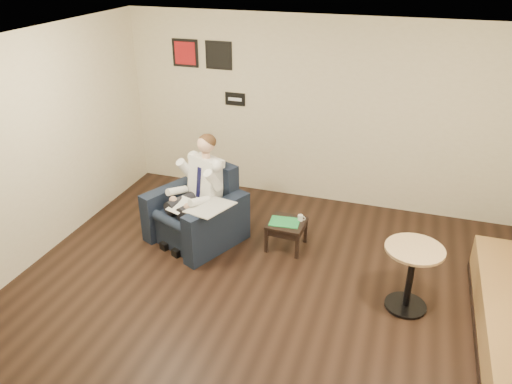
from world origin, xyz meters
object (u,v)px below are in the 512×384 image
(seated_man, at_px, (186,197))
(coffee_mug, at_px, (300,218))
(armchair, at_px, (195,206))
(smartphone, at_px, (293,218))
(green_folder, at_px, (285,222))
(cafe_table, at_px, (410,278))
(side_table, at_px, (286,235))

(seated_man, distance_m, coffee_mug, 1.52)
(armchair, xyz_separation_m, smartphone, (1.28, 0.32, -0.12))
(green_folder, relative_size, coffee_mug, 4.74)
(green_folder, xyz_separation_m, cafe_table, (1.62, -0.75, 0.00))
(green_folder, relative_size, cafe_table, 0.49)
(coffee_mug, xyz_separation_m, smartphone, (-0.11, 0.04, -0.04))
(coffee_mug, height_order, smartphone, coffee_mug)
(armchair, height_order, side_table, armchair)
(seated_man, height_order, side_table, seated_man)
(seated_man, xyz_separation_m, green_folder, (1.25, 0.29, -0.31))
(seated_man, xyz_separation_m, cafe_table, (2.88, -0.46, -0.30))
(armchair, relative_size, cafe_table, 1.34)
(coffee_mug, bearing_deg, smartphone, 160.41)
(armchair, height_order, smartphone, armchair)
(coffee_mug, bearing_deg, seated_man, -164.32)
(smartphone, distance_m, cafe_table, 1.79)
(side_table, relative_size, green_folder, 1.22)
(coffee_mug, relative_size, cafe_table, 0.10)
(side_table, height_order, smartphone, smartphone)
(side_table, bearing_deg, smartphone, 70.16)
(side_table, distance_m, smartphone, 0.24)
(seated_man, distance_m, green_folder, 1.32)
(green_folder, bearing_deg, seated_man, -166.88)
(seated_man, bearing_deg, green_folder, 36.82)
(green_folder, relative_size, smartphone, 3.21)
(seated_man, bearing_deg, smartphone, 42.12)
(coffee_mug, bearing_deg, side_table, -148.79)
(seated_man, height_order, green_folder, seated_man)
(side_table, distance_m, cafe_table, 1.79)
(armchair, distance_m, seated_man, 0.23)
(armchair, bearing_deg, coffee_mug, 35.23)
(armchair, relative_size, side_table, 2.24)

